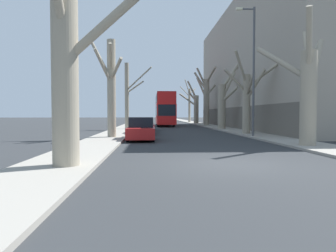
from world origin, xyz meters
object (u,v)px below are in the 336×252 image
(parked_car_2, at_px, (145,124))
(lamp_post, at_px, (253,66))
(parked_car_1, at_px, (143,127))
(street_tree_left_0, at_px, (67,60))
(street_tree_right_1, at_px, (247,98))
(street_tree_right_0, at_px, (307,87))
(street_tree_right_4, at_px, (195,106))
(street_tree_right_3, at_px, (206,98))
(street_tree_left_2, at_px, (128,95))
(street_tree_right_2, at_px, (223,103))
(parked_car_0, at_px, (141,129))
(street_tree_left_1, at_px, (111,85))
(double_decker_bus, at_px, (165,108))
(street_tree_right_5, at_px, (189,103))

(parked_car_2, distance_m, lamp_post, 13.46)
(parked_car_1, height_order, parked_car_2, parked_car_2)
(street_tree_left_0, bearing_deg, street_tree_right_1, 54.47)
(street_tree_right_0, bearing_deg, street_tree_right_4, 90.32)
(street_tree_right_3, bearing_deg, parked_car_2, -125.95)
(street_tree_left_2, bearing_deg, street_tree_right_1, -40.43)
(street_tree_right_1, relative_size, street_tree_right_4, 0.89)
(street_tree_right_2, bearing_deg, parked_car_0, -123.15)
(street_tree_left_0, height_order, street_tree_left_2, street_tree_left_0)
(street_tree_left_0, bearing_deg, parked_car_2, 84.90)
(street_tree_right_2, height_order, parked_car_2, street_tree_right_2)
(street_tree_right_0, xyz_separation_m, parked_car_1, (-8.59, 10.58, -2.43))
(street_tree_right_1, relative_size, parked_car_0, 1.66)
(parked_car_1, bearing_deg, street_tree_right_0, -50.93)
(street_tree_left_1, distance_m, street_tree_left_2, 11.95)
(street_tree_right_1, xyz_separation_m, lamp_post, (-0.53, -2.72, 2.12))
(double_decker_bus, bearing_deg, street_tree_right_3, -5.43)
(parked_car_0, bearing_deg, parked_car_1, 90.00)
(street_tree_right_0, bearing_deg, lamp_post, 95.64)
(street_tree_right_4, height_order, parked_car_2, street_tree_right_4)
(street_tree_left_2, bearing_deg, street_tree_right_5, 69.72)
(street_tree_right_2, distance_m, parked_car_1, 11.45)
(street_tree_right_3, bearing_deg, parked_car_0, -110.11)
(street_tree_right_3, height_order, lamp_post, lamp_post)
(street_tree_right_4, xyz_separation_m, double_decker_bus, (-5.71, -8.45, -0.44))
(street_tree_left_2, height_order, street_tree_right_0, street_tree_left_2)
(street_tree_left_0, bearing_deg, street_tree_right_2, 65.62)
(lamp_post, bearing_deg, parked_car_1, 152.40)
(parked_car_1, bearing_deg, street_tree_right_5, 76.53)
(street_tree_right_3, height_order, parked_car_0, street_tree_right_3)
(street_tree_left_2, xyz_separation_m, lamp_post, (9.83, -11.56, 1.32))
(street_tree_right_1, xyz_separation_m, street_tree_right_5, (-0.00, 36.88, 0.90))
(street_tree_right_2, height_order, street_tree_right_3, street_tree_right_3)
(street_tree_right_4, distance_m, parked_car_0, 33.74)
(street_tree_right_3, distance_m, parked_car_0, 25.32)
(street_tree_left_1, xyz_separation_m, street_tree_right_4, (10.51, 31.19, -0.63))
(street_tree_left_0, xyz_separation_m, street_tree_right_5, (10.43, 51.49, 0.57))
(street_tree_left_0, relative_size, parked_car_0, 1.80)
(street_tree_left_2, bearing_deg, street_tree_right_2, -1.02)
(street_tree_left_2, xyz_separation_m, street_tree_right_4, (10.25, 19.24, -0.77))
(double_decker_bus, distance_m, lamp_post, 23.10)
(street_tree_right_0, relative_size, lamp_post, 0.71)
(street_tree_left_2, bearing_deg, street_tree_right_4, 61.95)
(street_tree_right_5, xyz_separation_m, parked_car_2, (-8.49, -29.73, -3.28))
(street_tree_right_1, xyz_separation_m, street_tree_right_4, (-0.11, 28.07, 0.02))
(street_tree_left_0, distance_m, parked_car_2, 22.02)
(double_decker_bus, height_order, parked_car_0, double_decker_bus)
(street_tree_right_3, xyz_separation_m, parked_car_2, (-8.63, -11.90, -3.36))
(street_tree_left_1, distance_m, parked_car_0, 3.92)
(street_tree_left_1, relative_size, parked_car_1, 1.58)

